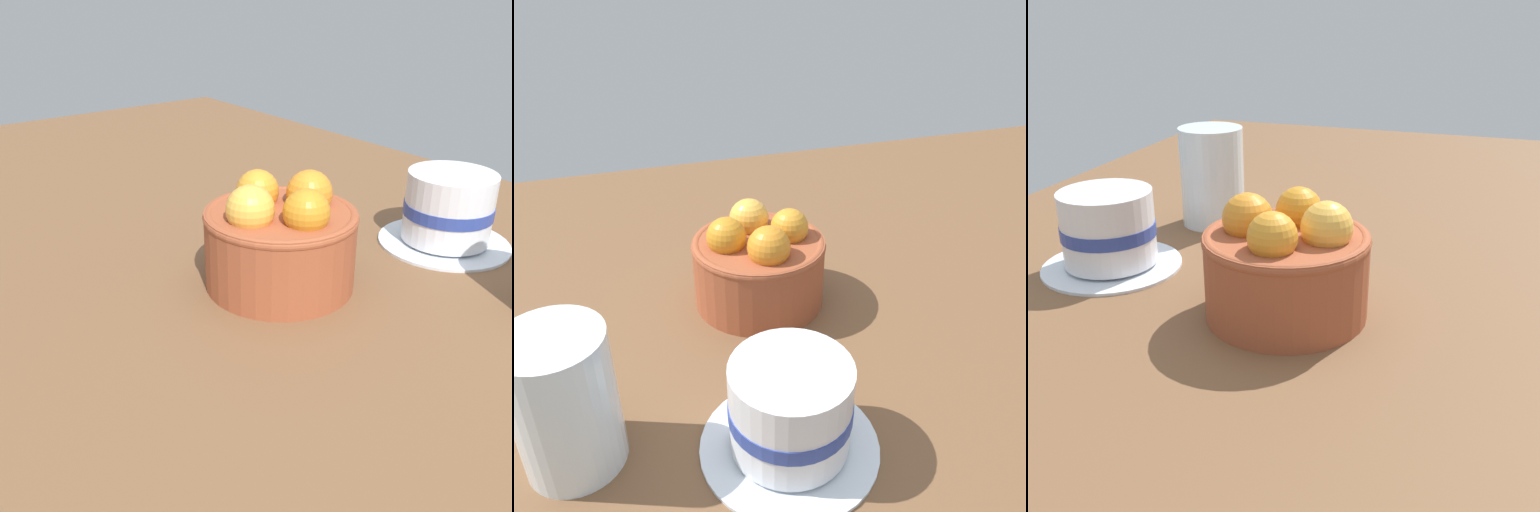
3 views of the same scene
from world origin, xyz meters
TOP-DOWN VIEW (x-y plane):
  - ground_plane at (0.00, 0.00)cm, footprint 159.24×87.36cm
  - terracotta_bowl at (-0.01, -0.00)cm, footprint 13.69×13.69cm
  - coffee_cup at (-3.71, -19.38)cm, footprint 13.56×13.56cm

SIDE VIEW (x-z plane):
  - ground_plane at x=0.00cm, z-range -4.29..0.00cm
  - coffee_cup at x=-3.71cm, z-range -0.28..7.49cm
  - terracotta_bowl at x=-0.01cm, z-range -0.50..9.68cm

